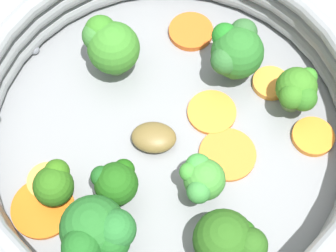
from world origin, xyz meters
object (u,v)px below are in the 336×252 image
carrot_slice_2 (212,112)px  broccoli_floret_3 (228,241)px  carrot_slice_0 (273,86)px  broccoli_floret_5 (236,50)px  broccoli_floret_6 (201,179)px  broccoli_floret_2 (97,233)px  broccoli_floret_0 (116,182)px  broccoli_floret_4 (55,183)px  broccoli_floret_7 (297,91)px  carrot_slice_4 (228,154)px  skillet (168,138)px  broccoli_floret_1 (109,44)px  carrot_slice_1 (313,137)px  mushroom_piece_0 (151,133)px  carrot_slice_5 (191,31)px  carrot_slice_3 (47,181)px  carrot_slice_6 (43,208)px

carrot_slice_2 → broccoli_floret_3: bearing=63.9°
carrot_slice_0 → broccoli_floret_5: broccoli_floret_5 is taller
broccoli_floret_3 → broccoli_floret_6: bearing=-99.2°
carrot_slice_2 → broccoli_floret_2: 0.14m
broccoli_floret_0 → broccoli_floret_5: 0.14m
broccoli_floret_4 → carrot_slice_2: bearing=-177.6°
broccoli_floret_4 → broccoli_floret_7: broccoli_floret_7 is taller
carrot_slice_4 → broccoli_floret_0: bearing=-6.8°
skillet → broccoli_floret_5: bearing=-161.0°
skillet → broccoli_floret_5: 0.09m
carrot_slice_2 → broccoli_floret_5: (-0.03, -0.03, 0.03)m
broccoli_floret_4 → carrot_slice_0: bearing=-179.3°
broccoli_floret_1 → broccoli_floret_7: (-0.11, 0.10, -0.01)m
carrot_slice_0 → broccoli_floret_7: broccoli_floret_7 is taller
carrot_slice_0 → carrot_slice_1: bearing=92.3°
carrot_slice_1 → mushroom_piece_0: mushroom_piece_0 is taller
skillet → broccoli_floret_1: broccoli_floret_1 is taller
broccoli_floret_2 → mushroom_piece_0: size_ratio=1.59×
carrot_slice_1 → carrot_slice_2: 0.08m
carrot_slice_0 → broccoli_floret_0: (0.15, 0.02, 0.02)m
carrot_slice_5 → mushroom_piece_0: size_ratio=1.09×
carrot_slice_3 → carrot_slice_5: size_ratio=0.77×
carrot_slice_1 → carrot_slice_6: size_ratio=0.70×
carrot_slice_2 → carrot_slice_6: 0.15m
carrot_slice_5 → broccoli_floret_1: size_ratio=0.75×
carrot_slice_2 → broccoli_floret_2: (0.12, 0.06, 0.03)m
carrot_slice_1 → broccoli_floret_0: size_ratio=0.76×
carrot_slice_4 → broccoli_floret_7: bearing=-169.6°
broccoli_floret_2 → broccoli_floret_0: bearing=-133.3°
skillet → broccoli_floret_3: 0.11m
skillet → broccoli_floret_2: bearing=33.8°
carrot_slice_1 → broccoli_floret_5: broccoli_floret_5 is taller
broccoli_floret_4 → broccoli_floret_6: bearing=152.7°
broccoli_floret_5 → mushroom_piece_0: bearing=13.9°
broccoli_floret_5 → broccoli_floret_7: size_ratio=1.25×
skillet → broccoli_floret_7: size_ratio=6.92×
carrot_slice_0 → broccoli_floret_0: 0.16m
carrot_slice_5 → broccoli_floret_6: (0.07, 0.13, 0.02)m
broccoli_floret_3 → carrot_slice_3: bearing=-50.9°
carrot_slice_0 → broccoli_floret_3: (0.11, 0.10, 0.03)m
carrot_slice_1 → carrot_slice_6: 0.21m
carrot_slice_4 → carrot_slice_6: size_ratio=0.95×
skillet → carrot_slice_0: 0.10m
broccoli_floret_5 → broccoli_floret_4: bearing=10.4°
broccoli_floret_4 → carrot_slice_1: bearing=165.2°
carrot_slice_1 → broccoli_floret_3: 0.12m
carrot_slice_1 → carrot_slice_3: bearing=-18.3°
skillet → broccoli_floret_3: size_ratio=5.45×
carrot_slice_4 → broccoli_floret_3: bearing=56.9°
broccoli_floret_1 → broccoli_floret_7: size_ratio=1.24×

